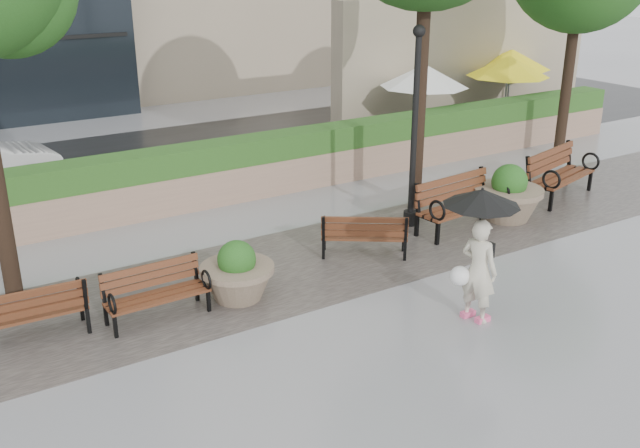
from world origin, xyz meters
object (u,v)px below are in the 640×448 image
planter_left (237,276)px  lamppost (414,142)px  bench_0 (29,324)px  bench_4 (559,184)px  pedestrian (479,242)px  bench_2 (364,243)px  planter_right (508,198)px  bench_3 (460,215)px  bench_1 (158,304)px

planter_left → lamppost: lamppost is taller
bench_0 → bench_4: 11.50m
pedestrian → bench_2: bearing=-14.4°
bench_0 → bench_2: (5.84, -0.05, -0.01)m
planter_left → pedestrian: (2.75, -2.51, 0.87)m
bench_4 → planter_right: (-2.03, -0.37, 0.14)m
planter_right → pedestrian: pedestrian is taller
bench_2 → bench_3: bench_3 is taller
bench_2 → lamppost: 2.41m
bench_1 → pedestrian: pedestrian is taller
bench_2 → planter_right: (3.63, -0.03, 0.22)m
bench_1 → bench_2: 4.07m
bench_2 → pedestrian: size_ratio=0.78×
bench_0 → bench_2: size_ratio=1.03×
bench_2 → lamppost: bearing=-120.8°
lamppost → pedestrian: bearing=-115.0°
bench_0 → planter_right: bearing=-177.6°
bench_3 → planter_left: bench_3 is taller
bench_0 → bench_4: bearing=-175.7°
bench_0 → bench_1: bench_0 is taller
bench_2 → lamppost: size_ratio=0.41×
bench_1 → bench_2: size_ratio=0.97×
bench_4 → planter_right: size_ratio=1.53×
planter_right → bench_2: bearing=179.5°
bench_0 → bench_1: (1.79, -0.36, -0.01)m
planter_left → pedestrian: 3.82m
bench_2 → bench_4: bearing=-141.9°
bench_0 → bench_3: bench_3 is taller
bench_2 → planter_left: bearing=41.9°
bench_2 → planter_left: planter_left is taller
planter_right → planter_left: bearing=-177.1°
bench_3 → lamppost: bearing=126.8°
bench_1 → bench_3: (6.44, 0.35, 0.07)m
bench_0 → bench_3: bearing=-177.2°
bench_0 → lamppost: lamppost is taller
bench_0 → bench_3: size_ratio=0.81×
lamppost → bench_2: bearing=-155.5°
planter_right → bench_1: bearing=-177.9°
bench_0 → bench_4: (11.50, 0.29, 0.07)m
bench_0 → bench_1: size_ratio=1.07×
planter_right → lamppost: (-1.92, 0.81, 1.29)m
bench_4 → pedestrian: (-5.64, -3.20, 0.93)m
bench_4 → pedestrian: pedestrian is taller
bench_4 → bench_2: bearing=169.0°
bench_1 → planter_left: size_ratio=1.32×
bench_1 → bench_3: 6.45m
bench_3 → planter_right: size_ratio=1.45×
bench_4 → planter_left: 8.42m
bench_0 → bench_2: bearing=-177.6°
planter_right → pedestrian: 4.65m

